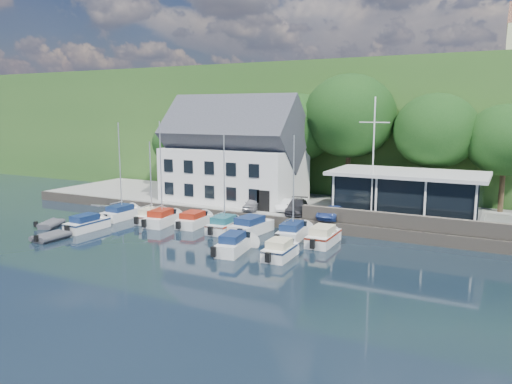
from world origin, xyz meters
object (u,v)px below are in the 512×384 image
Objects in this scene: car_dgrey at (297,207)px; boat_r1_3 at (194,219)px; harbor_building at (234,159)px; boat_r1_1 at (151,179)px; flagpole at (373,160)px; car_white at (286,205)px; boat_r1_7 at (323,235)px; club_pavilion at (407,195)px; dinghy_0 at (51,223)px; boat_r1_4 at (224,182)px; boat_r1_2 at (161,177)px; car_blue at (333,212)px; boat_r1_6 at (293,187)px; boat_r2_0 at (87,222)px; boat_r1_5 at (251,225)px; car_silver at (253,204)px; boat_r2_3 at (234,242)px; boat_r2_4 at (280,249)px; boat_r1_0 at (120,176)px.

car_dgrey is 0.78× the size of boat_r1_3.
boat_r1_1 is (-3.69, -9.10, -1.19)m from harbor_building.
car_white is at bearing 173.11° from flagpole.
club_pavilion is at bearing 60.16° from boat_r1_7.
car_white is 1.16× the size of dinghy_0.
boat_r1_4 is 1.51× the size of boat_r1_7.
boat_r1_4 is (6.48, 0.37, -0.09)m from boat_r1_2.
car_blue is at bearing -172.60° from flagpole.
boat_r1_2 is 12.69m from boat_r1_6.
club_pavilion is 4.54× the size of dinghy_0.
car_dgrey is 3.73m from car_blue.
car_white reaches higher than boat_r2_0.
boat_r1_4 reaches higher than club_pavilion.
boat_r1_6 is at bearing 5.89° from boat_r1_5.
boat_r2_0 is at bearing -157.74° from boat_r1_4.
harbor_building reaches higher than boat_r1_2.
flagpole is at bearing -126.91° from club_pavilion.
boat_r1_5 is (2.30, 0.58, -3.63)m from boat_r1_4.
car_dgrey is 18.83m from boat_r2_0.
car_silver is 11.11m from boat_r2_3.
car_white is at bearing 85.91° from boat_r2_3.
boat_r1_4 reaches higher than car_dgrey.
car_blue is 0.73× the size of boat_r2_4.
boat_r2_0 is (-24.71, -13.73, -2.34)m from club_pavilion.
car_dgrey is 0.72× the size of boat_r2_3.
boat_r2_4 is (14.05, -4.52, -3.78)m from boat_r1_2.
boat_r2_3 is (-7.44, -10.53, -5.53)m from flagpole.
boat_r1_7 is 24.61m from dinghy_0.
boat_r1_7 reaches higher than boat_r2_0.
boat_r1_2 reaches higher than boat_r1_1.
boat_r1_1 is at bearing -158.38° from club_pavilion.
boat_r1_6 is 6.72m from boat_r2_4.
boat_r2_3 is at bearing -106.58° from car_blue.
boat_r1_4 is at bearing -121.24° from car_white.
flagpole is 29.12m from dinghy_0.
boat_r1_5 is 14.50m from boat_r2_0.
boat_r2_0 is (-22.36, -10.59, -5.56)m from flagpole.
dinghy_0 is at bearing -149.13° from boat_r1_1.
harbor_building is at bearing 111.10° from boat_r2_3.
boat_r2_4 is (-1.44, -4.95, -0.05)m from boat_r1_7.
boat_r1_1 is (-21.69, -8.60, 1.11)m from club_pavilion.
boat_r1_6 is 1.48× the size of boat_r1_7.
flagpole is at bearing 13.20° from car_blue.
car_silver is at bearing 25.09° from boat_r1_1.
boat_r1_7 is at bearing -53.63° from car_white.
car_dgrey is 12.74m from boat_r1_2.
boat_r1_0 is 1.32× the size of boat_r1_5.
boat_r1_3 is at bearing -162.34° from car_dgrey.
flagpole is at bearing -8.93° from car_silver.
car_blue reaches higher than car_silver.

